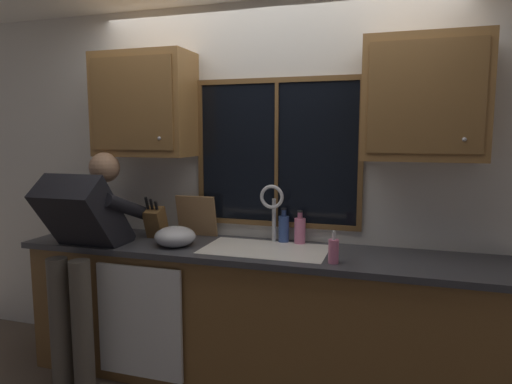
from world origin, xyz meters
The scene contains 21 objects.
back_wall centered at (0.00, 0.06, 1.27)m, with size 5.52×0.12×2.55m, color silver.
window_glass centered at (0.06, -0.01, 1.52)m, with size 1.10×0.02×0.95m, color black.
window_frame_top centered at (0.06, -0.02, 2.02)m, with size 1.17×0.02×0.04m, color brown.
window_frame_bottom centered at (0.06, -0.02, 1.03)m, with size 1.17×0.02×0.04m, color brown.
window_frame_left centered at (-0.51, -0.02, 1.52)m, with size 0.04×0.02×0.95m, color brown.
window_frame_right centered at (0.63, -0.02, 1.52)m, with size 0.04×0.02×0.95m, color brown.
window_mullion_center centered at (0.06, -0.02, 1.52)m, with size 0.02×0.02×0.95m, color brown.
lower_cabinet_run centered at (0.00, -0.29, 0.44)m, with size 3.12×0.58×0.88m, color brown.
countertop centered at (0.00, -0.31, 0.90)m, with size 3.18×0.62×0.04m, color #38383D.
dishwasher_front centered at (-0.69, -0.61, 0.46)m, with size 0.60×0.02×0.74m, color white.
upper_cabinet_left centered at (-0.87, -0.17, 1.86)m, with size 0.69×0.36×0.72m.
upper_cabinet_right centered at (0.99, -0.17, 1.86)m, with size 0.69×0.36×0.72m.
sink centered at (0.06, -0.30, 0.82)m, with size 0.80×0.46×0.21m.
faucet centered at (0.07, -0.12, 1.17)m, with size 0.18×0.09×0.40m.
person_standing centered at (-1.09, -0.60, 0.95)m, with size 0.53×0.70×1.53m.
knife_block centered at (-0.78, -0.21, 1.03)m, with size 0.12×0.18×0.32m.
cutting_board centered at (-0.52, -0.08, 1.07)m, with size 0.30×0.02×0.30m, color #997047.
mixing_bowl centered at (-0.54, -0.39, 0.98)m, with size 0.27×0.27×0.14m, color #B7B7BC.
soap_dispenser centered at (0.52, -0.49, 0.99)m, with size 0.06×0.07×0.19m.
bottle_green_glass centered at (0.24, -0.08, 1.01)m, with size 0.08×0.08×0.23m.
bottle_tall_clear centered at (0.13, -0.07, 1.02)m, with size 0.07×0.07×0.24m.
Camera 1 is at (0.85, -3.03, 1.66)m, focal length 31.68 mm.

